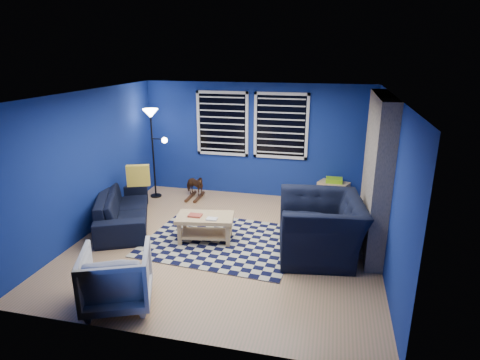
% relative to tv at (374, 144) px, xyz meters
% --- Properties ---
extents(floor, '(5.00, 5.00, 0.00)m').
position_rel_tv_xyz_m(floor, '(-2.45, -2.00, -1.40)').
color(floor, tan).
rests_on(floor, ground).
extents(ceiling, '(5.00, 5.00, 0.00)m').
position_rel_tv_xyz_m(ceiling, '(-2.45, -2.00, 1.10)').
color(ceiling, white).
rests_on(ceiling, wall_back).
extents(wall_back, '(5.00, 0.00, 5.00)m').
position_rel_tv_xyz_m(wall_back, '(-2.45, 0.50, -0.15)').
color(wall_back, navy).
rests_on(wall_back, floor).
extents(wall_left, '(0.00, 5.00, 5.00)m').
position_rel_tv_xyz_m(wall_left, '(-4.95, -2.00, -0.15)').
color(wall_left, navy).
rests_on(wall_left, floor).
extents(wall_right, '(0.00, 5.00, 5.00)m').
position_rel_tv_xyz_m(wall_right, '(0.05, -2.00, -0.15)').
color(wall_right, navy).
rests_on(wall_right, floor).
extents(fireplace, '(0.65, 2.00, 2.50)m').
position_rel_tv_xyz_m(fireplace, '(-0.09, -1.50, -0.20)').
color(fireplace, gray).
rests_on(fireplace, floor).
extents(window_left, '(1.17, 0.06, 1.42)m').
position_rel_tv_xyz_m(window_left, '(-3.20, 0.46, 0.20)').
color(window_left, black).
rests_on(window_left, wall_back).
extents(window_right, '(1.17, 0.06, 1.42)m').
position_rel_tv_xyz_m(window_right, '(-1.90, 0.46, 0.20)').
color(window_right, black).
rests_on(window_right, wall_back).
extents(tv, '(0.07, 1.00, 0.58)m').
position_rel_tv_xyz_m(tv, '(0.00, 0.00, 0.00)').
color(tv, black).
rests_on(tv, wall_right).
extents(rug, '(2.66, 2.20, 0.02)m').
position_rel_tv_xyz_m(rug, '(-2.55, -2.00, -1.39)').
color(rug, black).
rests_on(rug, floor).
extents(sofa, '(2.35, 1.70, 0.64)m').
position_rel_tv_xyz_m(sofa, '(-4.55, -1.68, -1.08)').
color(sofa, black).
rests_on(sofa, floor).
extents(armchair_big, '(1.61, 1.46, 0.94)m').
position_rel_tv_xyz_m(armchair_big, '(-0.89, -2.06, -0.93)').
color(armchair_big, black).
rests_on(armchair_big, floor).
extents(armchair_bent, '(1.10, 1.11, 0.78)m').
position_rel_tv_xyz_m(armchair_bent, '(-3.35, -4.02, -1.01)').
color(armchair_bent, gray).
rests_on(armchair_bent, floor).
extents(rocking_horse, '(0.45, 0.61, 0.47)m').
position_rel_tv_xyz_m(rocking_horse, '(-3.70, -0.08, -1.09)').
color(rocking_horse, '#472A16').
rests_on(rocking_horse, floor).
extents(coffee_table, '(1.04, 0.71, 0.48)m').
position_rel_tv_xyz_m(coffee_table, '(-2.82, -2.03, -1.07)').
color(coffee_table, tan).
rests_on(coffee_table, rug).
extents(cabinet, '(0.70, 0.60, 0.58)m').
position_rel_tv_xyz_m(cabinet, '(-0.71, 0.25, -1.14)').
color(cabinet, tan).
rests_on(cabinet, floor).
extents(floor_lamp, '(0.53, 0.33, 1.96)m').
position_rel_tv_xyz_m(floor_lamp, '(-4.57, -0.17, 0.21)').
color(floor_lamp, black).
rests_on(floor_lamp, floor).
extents(throw_pillow, '(0.45, 0.28, 0.41)m').
position_rel_tv_xyz_m(throw_pillow, '(-4.40, -1.29, -0.56)').
color(throw_pillow, yellow).
rests_on(throw_pillow, sofa).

